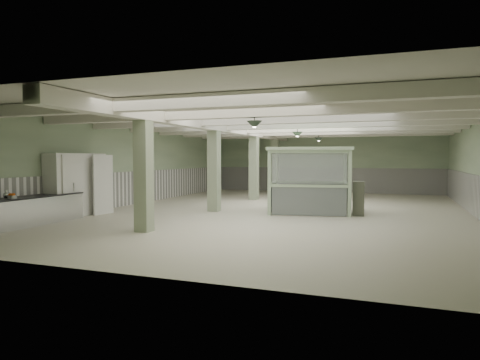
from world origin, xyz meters
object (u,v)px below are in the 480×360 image
(guard_booth, at_px, (310,168))
(filing_cabinet, at_px, (358,198))
(prep_counter, at_px, (10,213))
(walkin_cooler, at_px, (77,184))

(guard_booth, distance_m, filing_cabinet, 2.20)
(prep_counter, relative_size, walkin_cooler, 2.06)
(walkin_cooler, distance_m, filing_cabinet, 10.30)
(prep_counter, height_order, filing_cabinet, filing_cabinet)
(walkin_cooler, bearing_deg, guard_booth, 27.52)
(walkin_cooler, height_order, filing_cabinet, walkin_cooler)
(walkin_cooler, relative_size, filing_cabinet, 2.05)
(walkin_cooler, bearing_deg, filing_cabinet, 20.95)
(prep_counter, height_order, guard_booth, guard_booth)
(prep_counter, bearing_deg, walkin_cooler, 91.63)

